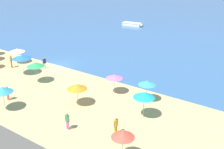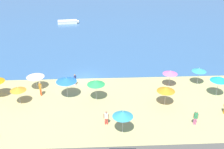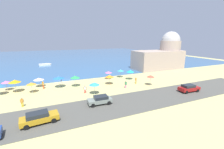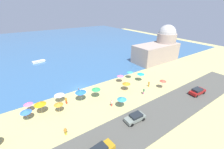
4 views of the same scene
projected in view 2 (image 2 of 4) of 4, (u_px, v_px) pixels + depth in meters
ground_plane at (84, 79)px, 38.01m from camera, size 160.00×160.00×0.00m
beach_umbrella_0 at (166, 89)px, 31.18m from camera, size 2.04×2.04×2.39m
beach_umbrella_2 at (35, 75)px, 34.70m from camera, size 2.21×2.21×2.18m
beach_umbrella_4 at (96, 83)px, 32.05m from camera, size 2.07×2.07×2.62m
beach_umbrella_5 at (199, 70)px, 35.69m from camera, size 1.84×1.84×2.32m
beach_umbrella_6 at (18, 89)px, 31.41m from camera, size 1.81×1.81×2.24m
beach_umbrella_7 at (219, 79)px, 32.86m from camera, size 2.04×2.04×2.68m
beach_umbrella_9 at (170, 72)px, 35.21m from camera, size 1.87×1.87×2.22m
beach_umbrella_10 at (66, 80)px, 32.59m from camera, size 2.44×2.44×2.63m
beach_umbrella_13 at (123, 114)px, 26.53m from camera, size 2.00×2.00×2.52m
bather_0 at (40, 88)px, 33.55m from camera, size 0.39×0.47×1.81m
bather_2 at (196, 117)px, 28.28m from camera, size 0.57×0.25×1.67m
bather_4 at (106, 117)px, 28.35m from camera, size 0.57×0.25×1.57m
bather_5 at (75, 79)px, 35.92m from camera, size 0.30×0.55×1.58m
skiff_nearshore at (68, 22)px, 62.19m from camera, size 4.74×2.13×0.67m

